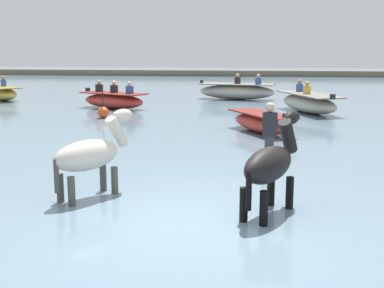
% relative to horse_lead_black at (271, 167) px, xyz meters
% --- Properties ---
extents(ground_plane, '(120.00, 120.00, 0.00)m').
position_rel_horse_lead_black_xyz_m(ground_plane, '(-1.00, -0.39, -1.09)').
color(ground_plane, gray).
extents(water_surface, '(90.00, 90.00, 0.38)m').
position_rel_horse_lead_black_xyz_m(water_surface, '(-1.00, 9.61, -0.90)').
color(water_surface, slate).
rests_on(water_surface, ground).
extents(horse_lead_black, '(1.04, 1.64, 1.84)m').
position_rel_horse_lead_black_xyz_m(horse_lead_black, '(0.00, 0.00, 0.00)').
color(horse_lead_black, black).
rests_on(horse_lead_black, ground).
extents(horse_trailing_pinto, '(1.15, 1.50, 1.77)m').
position_rel_horse_lead_black_xyz_m(horse_trailing_pinto, '(-2.87, 0.52, -0.04)').
color(horse_trailing_pinto, beige).
rests_on(horse_trailing_pinto, ground).
extents(boat_far_inshore, '(2.41, 3.80, 1.18)m').
position_rel_horse_lead_black_xyz_m(boat_far_inshore, '(1.90, 12.15, -0.35)').
color(boat_far_inshore, '#B2AD9E').
rests_on(boat_far_inshore, water_surface).
extents(boat_near_starboard, '(2.99, 3.04, 1.11)m').
position_rel_horse_lead_black_xyz_m(boat_near_starboard, '(-11.97, 15.25, -0.39)').
color(boat_near_starboard, gold).
rests_on(boat_near_starboard, water_surface).
extents(boat_near_port, '(3.79, 1.86, 1.22)m').
position_rel_horse_lead_black_xyz_m(boat_near_port, '(-0.92, 16.74, -0.34)').
color(boat_near_port, '#B2AD9E').
rests_on(boat_near_port, water_surface).
extents(boat_distant_east, '(3.09, 2.23, 1.11)m').
position_rel_horse_lead_black_xyz_m(boat_distant_east, '(-5.78, 12.50, -0.38)').
color(boat_distant_east, '#BC382D').
rests_on(boat_distant_east, water_surface).
extents(boat_mid_channel, '(2.11, 2.77, 0.69)m').
position_rel_horse_lead_black_xyz_m(boat_mid_channel, '(0.03, 7.37, -0.43)').
color(boat_mid_channel, '#BC382D').
rests_on(boat_mid_channel, water_surface).
extents(person_spectator_far, '(0.32, 0.21, 1.63)m').
position_rel_horse_lead_black_xyz_m(person_spectator_far, '(0.13, 3.76, -0.22)').
color(person_spectator_far, '#383842').
rests_on(person_spectator_far, ground).
extents(channel_buoy, '(0.40, 0.40, 0.91)m').
position_rel_horse_lead_black_xyz_m(channel_buoy, '(-5.39, 9.69, -0.51)').
color(channel_buoy, '#E54C1E').
rests_on(channel_buoy, water_surface).
extents(far_shoreline, '(80.00, 2.40, 0.87)m').
position_rel_horse_lead_black_xyz_m(far_shoreline, '(-1.00, 37.08, -0.65)').
color(far_shoreline, '#605B4C').
rests_on(far_shoreline, ground).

